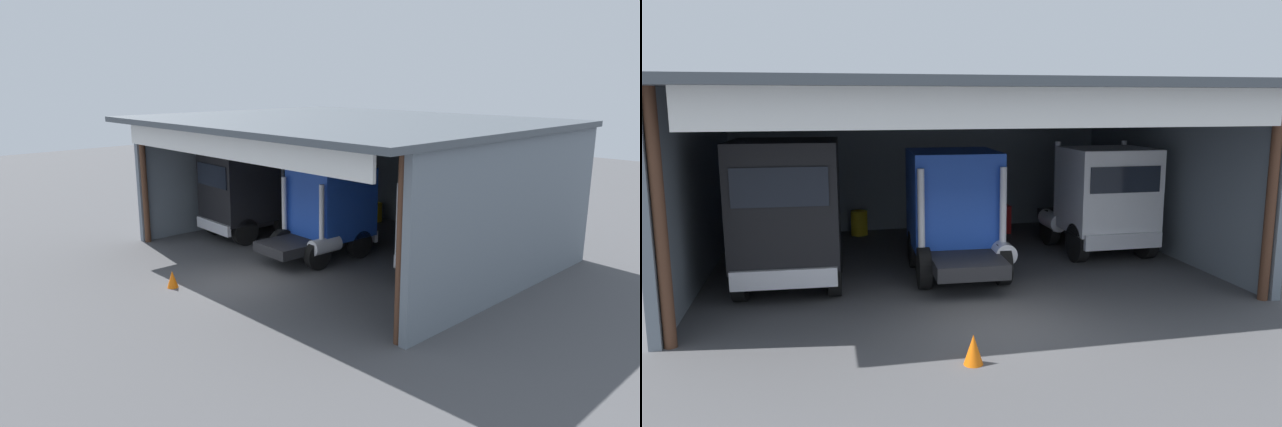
% 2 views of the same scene
% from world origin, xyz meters
% --- Properties ---
extents(ground_plane, '(80.00, 80.00, 0.00)m').
position_xyz_m(ground_plane, '(0.00, 0.00, 0.00)').
color(ground_plane, '#4C4C4F').
rests_on(ground_plane, ground).
extents(workshop_shed, '(14.21, 11.65, 5.14)m').
position_xyz_m(workshop_shed, '(0.00, 6.02, 3.62)').
color(workshop_shed, slate).
rests_on(workshop_shed, ground).
extents(truck_black_center_right_bay, '(2.71, 4.55, 3.75)m').
position_xyz_m(truck_black_center_right_bay, '(-4.46, 3.48, 2.00)').
color(truck_black_center_right_bay, black).
rests_on(truck_black_center_right_bay, ground).
extents(truck_blue_right_bay, '(2.56, 4.50, 3.34)m').
position_xyz_m(truck_blue_right_bay, '(-0.08, 4.16, 1.79)').
color(truck_blue_right_bay, '#1E47B7').
rests_on(truck_blue_right_bay, ground).
extents(truck_white_center_left_bay, '(2.64, 4.79, 3.43)m').
position_xyz_m(truck_white_center_left_bay, '(4.71, 5.18, 1.73)').
color(truck_white_center_left_bay, white).
rests_on(truck_white_center_left_bay, ground).
extents(oil_drum, '(0.58, 0.58, 0.87)m').
position_xyz_m(oil_drum, '(-2.37, 9.60, 0.43)').
color(oil_drum, gold).
rests_on(oil_drum, ground).
extents(tool_cart, '(0.90, 0.60, 1.00)m').
position_xyz_m(tool_cart, '(2.47, 8.90, 0.50)').
color(tool_cart, red).
rests_on(tool_cart, ground).
extents(traffic_cone, '(0.36, 0.36, 0.56)m').
position_xyz_m(traffic_cone, '(-1.06, -1.89, 0.28)').
color(traffic_cone, orange).
rests_on(traffic_cone, ground).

